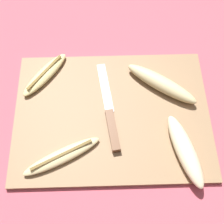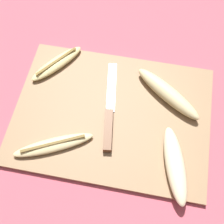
{
  "view_description": "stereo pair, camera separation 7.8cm",
  "coord_description": "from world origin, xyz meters",
  "px_view_note": "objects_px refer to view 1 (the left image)",
  "views": [
    {
      "loc": [
        -0.01,
        -0.36,
        0.71
      ],
      "look_at": [
        0.0,
        0.0,
        0.02
      ],
      "focal_mm": 50.0,
      "sensor_mm": 36.0,
      "label": 1
    },
    {
      "loc": [
        0.07,
        -0.35,
        0.71
      ],
      "look_at": [
        0.0,
        0.0,
        0.02
      ],
      "focal_mm": 50.0,
      "sensor_mm": 36.0,
      "label": 2
    }
  ],
  "objects_px": {
    "knife": "(112,121)",
    "banana_pale_long": "(185,151)",
    "banana_golden_short": "(45,74)",
    "banana_mellow_near": "(62,156)",
    "banana_ripe_center": "(161,84)"
  },
  "relations": [
    {
      "from": "knife",
      "to": "banana_pale_long",
      "type": "relative_size",
      "value": 1.35
    },
    {
      "from": "banana_golden_short",
      "to": "banana_pale_long",
      "type": "xyz_separation_m",
      "value": [
        0.34,
        -0.23,
        0.01
      ]
    },
    {
      "from": "banana_ripe_center",
      "to": "banana_pale_long",
      "type": "height_order",
      "value": "same"
    },
    {
      "from": "knife",
      "to": "banana_pale_long",
      "type": "bearing_deg",
      "value": -35.25
    },
    {
      "from": "banana_ripe_center",
      "to": "banana_pale_long",
      "type": "xyz_separation_m",
      "value": [
        0.04,
        -0.19,
        0.0
      ]
    },
    {
      "from": "banana_ripe_center",
      "to": "banana_mellow_near",
      "type": "relative_size",
      "value": 1.0
    },
    {
      "from": "knife",
      "to": "banana_golden_short",
      "type": "xyz_separation_m",
      "value": [
        -0.17,
        0.14,
        0.0
      ]
    },
    {
      "from": "knife",
      "to": "banana_pale_long",
      "type": "height_order",
      "value": "banana_pale_long"
    },
    {
      "from": "banana_ripe_center",
      "to": "banana_mellow_near",
      "type": "xyz_separation_m",
      "value": [
        -0.25,
        -0.19,
        -0.01
      ]
    },
    {
      "from": "banana_golden_short",
      "to": "banana_mellow_near",
      "type": "relative_size",
      "value": 0.82
    },
    {
      "from": "banana_golden_short",
      "to": "banana_mellow_near",
      "type": "xyz_separation_m",
      "value": [
        0.06,
        -0.23,
        -0.0
      ]
    },
    {
      "from": "banana_mellow_near",
      "to": "banana_golden_short",
      "type": "bearing_deg",
      "value": 103.52
    },
    {
      "from": "banana_ripe_center",
      "to": "banana_mellow_near",
      "type": "bearing_deg",
      "value": -143.18
    },
    {
      "from": "banana_ripe_center",
      "to": "knife",
      "type": "bearing_deg",
      "value": -142.83
    },
    {
      "from": "banana_golden_short",
      "to": "knife",
      "type": "bearing_deg",
      "value": -39.27
    }
  ]
}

